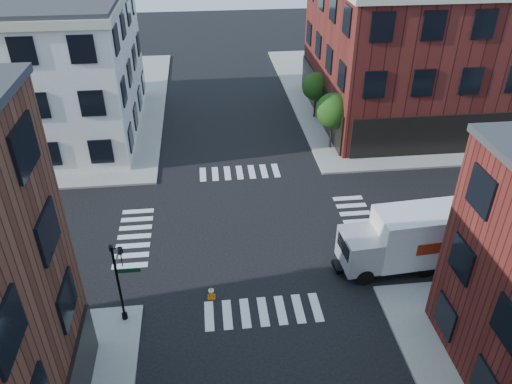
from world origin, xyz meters
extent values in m
plane|color=black|center=(0.00, 0.00, 0.00)|extent=(120.00, 120.00, 0.00)
cube|color=gray|center=(21.00, 21.00, 0.07)|extent=(30.00, 30.00, 0.15)
cube|color=gray|center=(-21.00, 21.00, 0.07)|extent=(30.00, 30.00, 0.15)
cube|color=#461411|center=(20.50, 16.00, 6.00)|extent=(25.00, 16.00, 12.00)
cylinder|color=black|center=(7.50, 10.00, 0.89)|extent=(0.18, 0.18, 1.47)
cylinder|color=black|center=(7.50, 10.00, 1.62)|extent=(0.12, 0.12, 1.47)
sphere|color=#17340E|center=(7.50, 10.00, 3.30)|extent=(2.69, 2.69, 2.69)
sphere|color=#17340E|center=(7.75, 9.90, 2.75)|extent=(1.85, 1.85, 1.85)
cylinder|color=black|center=(7.50, 16.00, 0.81)|extent=(0.18, 0.18, 1.33)
cylinder|color=black|center=(7.50, 16.00, 1.48)|extent=(0.12, 0.12, 1.33)
sphere|color=#17340E|center=(7.50, 16.00, 3.00)|extent=(2.43, 2.43, 2.43)
sphere|color=#17340E|center=(7.75, 15.90, 2.51)|extent=(1.67, 1.67, 1.67)
cylinder|color=black|center=(-6.80, -6.80, 2.30)|extent=(0.12, 0.12, 4.60)
cylinder|color=black|center=(-6.80, -6.80, 0.30)|extent=(0.28, 0.28, 0.30)
cube|color=#053819|center=(-6.25, -6.80, 3.15)|extent=(1.10, 0.03, 0.22)
cube|color=#053819|center=(-6.80, -6.25, 3.40)|extent=(0.03, 1.10, 0.22)
imported|color=black|center=(-6.45, -6.70, 3.90)|extent=(0.22, 0.18, 1.10)
imported|color=black|center=(-6.90, -6.45, 3.90)|extent=(0.18, 0.22, 1.10)
cube|color=silver|center=(9.21, -4.29, 2.03)|extent=(5.76, 2.79, 3.00)
cube|color=maroon|center=(9.29, -5.52, 2.03)|extent=(2.12, 0.18, 0.68)
cube|color=maroon|center=(9.12, -3.07, 2.03)|extent=(2.12, 0.18, 0.68)
cube|color=#A6A6A8|center=(5.54, -4.54, 1.50)|extent=(2.09, 2.45, 1.93)
cube|color=black|center=(4.63, -4.60, 1.84)|extent=(0.22, 1.84, 0.87)
cube|color=black|center=(8.05, -4.37, 0.48)|extent=(7.78, 1.49, 0.24)
cylinder|color=black|center=(5.61, -5.55, 0.48)|extent=(0.99, 0.40, 0.97)
cylinder|color=black|center=(5.47, -3.53, 0.48)|extent=(0.99, 0.40, 0.97)
cylinder|color=black|center=(9.08, -5.32, 0.48)|extent=(0.99, 0.40, 0.97)
cylinder|color=black|center=(8.95, -3.29, 0.48)|extent=(0.99, 0.40, 0.97)
cylinder|color=black|center=(11.40, -5.16, 0.48)|extent=(0.99, 0.40, 0.97)
cylinder|color=black|center=(11.26, -3.13, 0.48)|extent=(0.99, 0.40, 0.97)
cube|color=#CF5F09|center=(-2.54, -5.70, 0.02)|extent=(0.40, 0.40, 0.04)
cone|color=#CF5F09|center=(-2.54, -5.70, 0.36)|extent=(0.38, 0.38, 0.72)
cylinder|color=white|center=(-2.54, -5.70, 0.46)|extent=(0.28, 0.28, 0.08)
camera|label=1|loc=(-2.36, -24.75, 18.45)|focal=35.00mm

